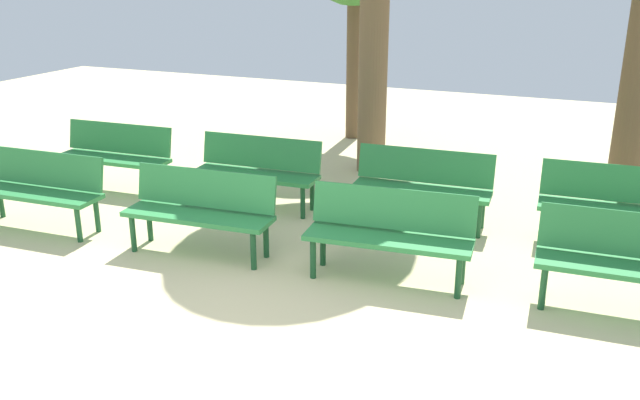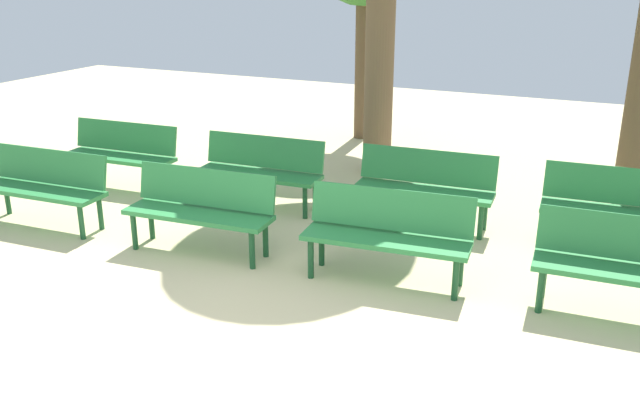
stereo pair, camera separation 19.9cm
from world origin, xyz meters
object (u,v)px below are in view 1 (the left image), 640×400
Objects in this scene: bench_r1_c0 at (115,152)px; bench_r1_c3 at (617,202)px; bench_r0_c2 at (390,230)px; tree_0 at (640,70)px; bench_r1_c1 at (257,168)px; bench_r0_c0 at (39,186)px; bench_r0_c1 at (201,207)px; bench_r1_c2 at (422,183)px; bench_r0_c3 at (633,258)px.

bench_r1_c0 and bench_r1_c3 have the same top height.
tree_0 is (2.10, 3.51, 1.16)m from bench_r0_c2.
bench_r0_c0 is at bearing -143.53° from bench_r1_c1.
tree_0 is at bearing 37.75° from bench_r0_c1.
bench_r1_c3 is (4.02, 1.89, 0.00)m from bench_r0_c1.
tree_0 is (2.20, 1.94, 1.16)m from bench_r1_c2.
bench_r1_c2 is (1.92, 1.73, 0.00)m from bench_r0_c1.
bench_r1_c1 is 2.07m from bench_r1_c2.
bench_r1_c2 is at bearing 37.98° from bench_r0_c1.
bench_r1_c2 and bench_r1_c3 have the same top height.
bench_r1_c0 is at bearing 92.59° from bench_r0_c0.
tree_0 is (6.38, 2.25, 1.16)m from bench_r1_c0.
tree_0 is at bearing 87.90° from bench_r0_c3.
bench_r1_c1 is 4.17m from bench_r1_c3.
bench_r1_c1 is (2.12, 0.10, 0.00)m from bench_r1_c0.
bench_r1_c1 and bench_r1_c2 have the same top height.
bench_r0_c3 is 0.49× the size of tree_0.
bench_r0_c1 is (2.11, 0.10, 0.00)m from bench_r0_c0.
bench_r0_c0 is 0.49× the size of tree_0.
tree_0 is at bearing 38.14° from bench_r1_c2.
bench_r0_c1 is 0.49× the size of tree_0.
bench_r1_c1 is at bearing -178.14° from bench_r1_c3.
bench_r0_c1 is 2.59m from bench_r1_c2.
bench_r1_c3 is at bearing 35.53° from bench_r0_c2.
bench_r0_c1 and bench_r0_c3 have the same top height.
bench_r0_c3 is 1.55m from bench_r1_c3.
bench_r1_c1 is at bearing -153.19° from tree_0.
bench_r1_c1 is (1.98, 1.62, 0.00)m from bench_r0_c0.
bench_r0_c3 and bench_r1_c3 have the same top height.
bench_r0_c1 is 1.00× the size of bench_r1_c2.
bench_r0_c0 and bench_r1_c3 have the same top height.
bench_r1_c2 is 3.16m from tree_0.
bench_r1_c1 is at bearing 91.14° from bench_r0_c1.
bench_r0_c0 is 2.56m from bench_r1_c1.
bench_r0_c1 is at bearing -138.28° from tree_0.
bench_r1_c3 is at bearing 92.39° from bench_r0_c3.
bench_r0_c1 is at bearing -158.01° from bench_r1_c3.
bench_r0_c3 is 1.00× the size of bench_r1_c3.
bench_r1_c3 is at bearing -93.22° from tree_0.
bench_r0_c2 is 2.15m from bench_r0_c3.
bench_r0_c0 is 7.38m from tree_0.
bench_r0_c3 and bench_r1_c1 have the same top height.
bench_r0_c1 and bench_r1_c0 have the same top height.
bench_r0_c2 is at bearing 0.63° from bench_r0_c1.
bench_r1_c2 is at bearing 2.79° from bench_r1_c1.
bench_r0_c1 is 1.00× the size of bench_r1_c3.
bench_r0_c0 is 1.00× the size of bench_r0_c1.
bench_r0_c2 is 1.01× the size of bench_r0_c3.
bench_r0_c3 is 2.63m from bench_r1_c2.
bench_r1_c2 is at bearing -138.48° from tree_0.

